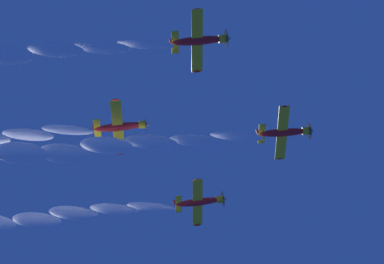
{
  "coord_description": "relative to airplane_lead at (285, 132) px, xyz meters",
  "views": [
    {
      "loc": [
        -37.06,
        6.36,
        1.94
      ],
      "look_at": [
        3.29,
        6.77,
        65.27
      ],
      "focal_mm": 55.57,
      "sensor_mm": 36.0,
      "label": 1
    }
  ],
  "objects": [
    {
      "name": "airplane_left_wingman",
      "position": [
        10.88,
        10.95,
        -0.59
      ],
      "size": [
        8.19,
        7.41,
        2.79
      ],
      "color": "red"
    },
    {
      "name": "airplane_slot_tail",
      "position": [
        -0.92,
        21.11,
        0.26
      ],
      "size": [
        8.18,
        7.41,
        2.84
      ],
      "color": "red"
    },
    {
      "name": "smoke_trail_lead",
      "position": [
        -0.37,
        28.13,
        -4.33
      ],
      "size": [
        3.6,
        39.19,
        8.09
      ],
      "color": "white"
    },
    {
      "name": "airplane_right_wingman",
      "position": [
        -12.33,
        10.87,
        1.26
      ],
      "size": [
        8.19,
        7.41,
        2.82
      ],
      "color": "red"
    },
    {
      "name": "airplane_lead",
      "position": [
        0.0,
        0.0,
        0.0
      ],
      "size": [
        8.19,
        7.4,
        2.36
      ],
      "color": "red"
    }
  ]
}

